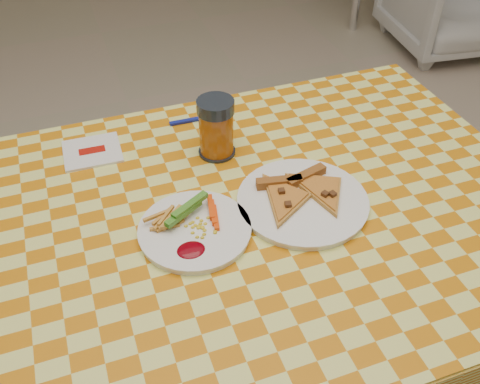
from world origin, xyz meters
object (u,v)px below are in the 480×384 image
object	(u,v)px
table	(240,239)
plate_left	(195,231)
plate_right	(302,202)
drink_glass	(216,128)

from	to	relation	value
table	plate_left	world-z (taller)	plate_left
table	plate_right	xyz separation A→B (m)	(0.13, -0.02, 0.08)
plate_left	plate_right	world-z (taller)	same
table	plate_right	size ratio (longest dim) A/B	4.89
table	plate_left	distance (m)	0.13
table	drink_glass	distance (m)	0.25
table	drink_glass	world-z (taller)	drink_glass
plate_left	drink_glass	world-z (taller)	drink_glass
plate_right	plate_left	bearing A→B (deg)	-178.60
plate_right	drink_glass	bearing A→B (deg)	115.81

